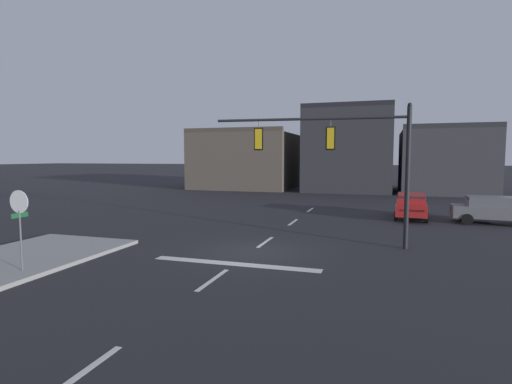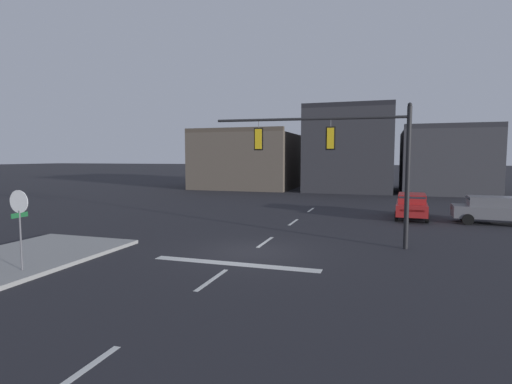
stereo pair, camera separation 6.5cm
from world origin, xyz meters
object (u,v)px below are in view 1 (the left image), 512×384
object	(u,v)px
stop_sign	(20,211)
car_lot_middle	(492,209)
signal_mast_near_side	(345,150)
car_lot_nearside	(411,205)

from	to	relation	value
stop_sign	car_lot_middle	world-z (taller)	stop_sign
signal_mast_near_side	car_lot_nearside	xyz separation A→B (m)	(3.37, 9.27, -3.34)
signal_mast_near_side	car_lot_nearside	size ratio (longest dim) A/B	1.87
signal_mast_near_side	car_lot_nearside	distance (m)	10.41
signal_mast_near_side	car_lot_middle	xyz separation A→B (m)	(7.78, 8.60, -3.34)
car_lot_nearside	car_lot_middle	size ratio (longest dim) A/B	1.00
car_lot_nearside	car_lot_middle	world-z (taller)	same
car_lot_middle	car_lot_nearside	bearing A→B (deg)	171.39
car_lot_nearside	car_lot_middle	xyz separation A→B (m)	(4.41, -0.67, 0.00)
stop_sign	car_lot_nearside	bearing A→B (deg)	52.32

